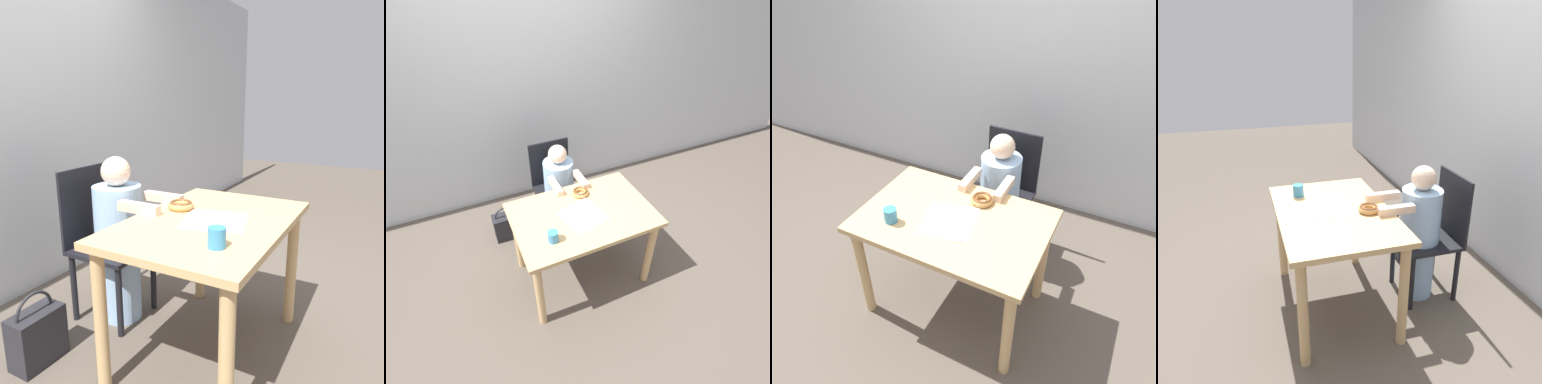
# 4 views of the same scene
# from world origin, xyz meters

# --- Properties ---
(ground_plane) EXTENTS (12.00, 12.00, 0.00)m
(ground_plane) POSITION_xyz_m (0.00, 0.00, 0.00)
(ground_plane) COLOR brown
(wall_back) EXTENTS (8.00, 0.05, 2.50)m
(wall_back) POSITION_xyz_m (0.00, 1.38, 1.25)
(wall_back) COLOR silver
(wall_back) RESTS_ON ground_plane
(dining_table) EXTENTS (1.06, 0.71, 0.72)m
(dining_table) POSITION_xyz_m (0.00, 0.00, 0.61)
(dining_table) COLOR tan
(dining_table) RESTS_ON ground_plane
(chair) EXTENTS (0.39, 0.40, 0.90)m
(chair) POSITION_xyz_m (0.04, 0.72, 0.46)
(chair) COLOR black
(chair) RESTS_ON ground_plane
(child_figure) EXTENTS (0.28, 0.49, 0.98)m
(child_figure) POSITION_xyz_m (0.04, 0.60, 0.48)
(child_figure) COLOR #99BCE0
(child_figure) RESTS_ON ground_plane
(donut) EXTENTS (0.13, 0.13, 0.04)m
(donut) POSITION_xyz_m (0.08, 0.21, 0.74)
(donut) COLOR tan
(donut) RESTS_ON dining_table
(napkin) EXTENTS (0.35, 0.35, 0.00)m
(napkin) POSITION_xyz_m (-0.01, -0.03, 0.72)
(napkin) COLOR white
(napkin) RESTS_ON dining_table
(handbag) EXTENTS (0.26, 0.14, 0.38)m
(handbag) POSITION_xyz_m (-0.48, 0.71, 0.15)
(handbag) COLOR #232328
(handbag) RESTS_ON ground_plane
(cup) EXTENTS (0.07, 0.07, 0.08)m
(cup) POSITION_xyz_m (-0.30, -0.17, 0.76)
(cup) COLOR teal
(cup) RESTS_ON dining_table
(plate) EXTENTS (0.15, 0.15, 0.01)m
(plate) POSITION_xyz_m (0.08, -0.09, 0.72)
(plate) COLOR silver
(plate) RESTS_ON dining_table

